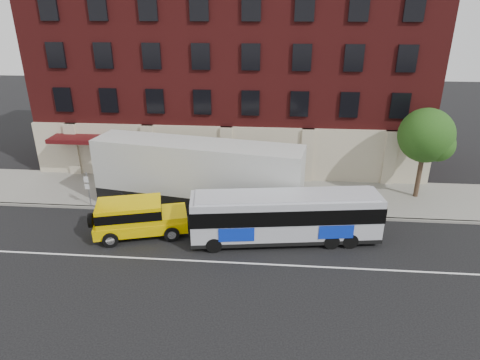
# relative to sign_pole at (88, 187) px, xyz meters

# --- Properties ---
(ground) EXTENTS (120.00, 120.00, 0.00)m
(ground) POSITION_rel_sign_pole_xyz_m (8.50, -6.15, -1.45)
(ground) COLOR black
(ground) RESTS_ON ground
(sidewalk) EXTENTS (60.00, 6.00, 0.15)m
(sidewalk) POSITION_rel_sign_pole_xyz_m (8.50, 2.85, -1.38)
(sidewalk) COLOR gray
(sidewalk) RESTS_ON ground
(kerb) EXTENTS (60.00, 0.25, 0.15)m
(kerb) POSITION_rel_sign_pole_xyz_m (8.50, -0.15, -1.38)
(kerb) COLOR gray
(kerb) RESTS_ON ground
(lane_line) EXTENTS (60.00, 0.12, 0.01)m
(lane_line) POSITION_rel_sign_pole_xyz_m (8.50, -5.65, -1.45)
(lane_line) COLOR silver
(lane_line) RESTS_ON ground
(building) EXTENTS (30.00, 12.10, 15.00)m
(building) POSITION_rel_sign_pole_xyz_m (8.49, 10.77, 6.13)
(building) COLOR #561414
(building) RESTS_ON sidewalk
(sign_pole) EXTENTS (0.30, 0.20, 2.50)m
(sign_pole) POSITION_rel_sign_pole_xyz_m (0.00, 0.00, 0.00)
(sign_pole) COLOR gray
(sign_pole) RESTS_ON ground
(street_tree) EXTENTS (3.60, 3.60, 6.20)m
(street_tree) POSITION_rel_sign_pole_xyz_m (22.04, 3.34, 2.96)
(street_tree) COLOR #39291C
(street_tree) RESTS_ON sidewalk
(city_bus) EXTENTS (10.78, 3.73, 2.89)m
(city_bus) POSITION_rel_sign_pole_xyz_m (12.82, -3.15, 0.15)
(city_bus) COLOR #B3B5BE
(city_bus) RESTS_ON ground
(yellow_suv) EXTENTS (5.70, 3.50, 2.12)m
(yellow_suv) POSITION_rel_sign_pole_xyz_m (4.25, -3.23, -0.24)
(yellow_suv) COLOR #EBC100
(yellow_suv) RESTS_ON ground
(shipping_container) EXTENTS (13.78, 5.05, 4.50)m
(shipping_container) POSITION_rel_sign_pole_xyz_m (7.17, 0.65, 0.78)
(shipping_container) COLOR black
(shipping_container) RESTS_ON ground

